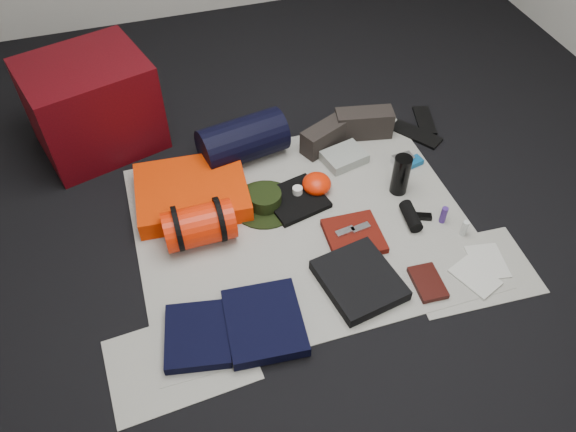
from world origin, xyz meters
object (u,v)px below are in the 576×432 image
object	(u,v)px
sleeping_pad	(192,192)
compact_camera	(403,160)
water_bottle	(401,175)
red_cabinet	(92,105)
paperback_book	(428,283)
stuff_sack	(199,225)
navy_duffel	(243,140)

from	to	relation	value
sleeping_pad	compact_camera	world-z (taller)	sleeping_pad
sleeping_pad	water_bottle	distance (m)	1.06
red_cabinet	compact_camera	xyz separation A→B (m)	(1.55, -0.67, -0.23)
water_bottle	paperback_book	size ratio (longest dim) A/B	1.17
compact_camera	paperback_book	size ratio (longest dim) A/B	0.59
compact_camera	paperback_book	distance (m)	0.81
water_bottle	paperback_book	bearing A→B (deg)	-102.12
stuff_sack	water_bottle	distance (m)	1.04
red_cabinet	paperback_book	distance (m)	1.96
stuff_sack	navy_duffel	size ratio (longest dim) A/B	0.72
navy_duffel	red_cabinet	bearing A→B (deg)	143.02
water_bottle	sleeping_pad	bearing A→B (deg)	165.99
water_bottle	compact_camera	world-z (taller)	water_bottle
stuff_sack	paperback_book	xyz separation A→B (m)	(0.92, -0.57, -0.08)
compact_camera	navy_duffel	bearing A→B (deg)	154.64
sleeping_pad	paperback_book	size ratio (longest dim) A/B	2.89
sleeping_pad	stuff_sack	xyz separation A→B (m)	(-0.01, -0.28, 0.05)
sleeping_pad	navy_duffel	xyz separation A→B (m)	(0.33, 0.24, 0.07)
red_cabinet	stuff_sack	distance (m)	0.97
water_bottle	paperback_book	xyz separation A→B (m)	(-0.13, -0.59, -0.10)
navy_duffel	paperback_book	size ratio (longest dim) A/B	2.42
stuff_sack	water_bottle	bearing A→B (deg)	1.03
red_cabinet	sleeping_pad	world-z (taller)	red_cabinet
red_cabinet	water_bottle	distance (m)	1.68
stuff_sack	paperback_book	world-z (taller)	stuff_sack
sleeping_pad	stuff_sack	size ratio (longest dim) A/B	1.67
water_bottle	compact_camera	size ratio (longest dim) A/B	1.99
red_cabinet	stuff_sack	size ratio (longest dim) A/B	1.86
paperback_book	sleeping_pad	bearing A→B (deg)	140.29
red_cabinet	paperback_book	world-z (taller)	red_cabinet
sleeping_pad	paperback_book	world-z (taller)	sleeping_pad
sleeping_pad	paperback_book	bearing A→B (deg)	-42.97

